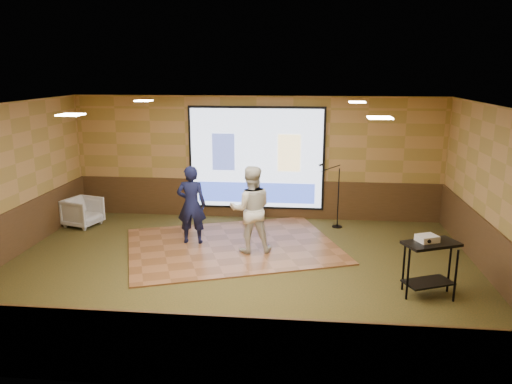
# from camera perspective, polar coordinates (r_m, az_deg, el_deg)

# --- Properties ---
(ground) EXTENTS (9.00, 9.00, 0.00)m
(ground) POSITION_cam_1_polar(r_m,az_deg,el_deg) (9.28, -2.17, -9.04)
(ground) COLOR #2D3518
(ground) RESTS_ON ground
(room_shell) EXTENTS (9.04, 7.04, 3.02)m
(room_shell) POSITION_cam_1_polar(r_m,az_deg,el_deg) (8.69, -2.30, 3.79)
(room_shell) COLOR tan
(room_shell) RESTS_ON ground
(wainscot_back) EXTENTS (9.00, 0.04, 0.95)m
(wainscot_back) POSITION_cam_1_polar(r_m,az_deg,el_deg) (12.41, 0.04, -0.77)
(wainscot_back) COLOR #432E16
(wainscot_back) RESTS_ON ground
(wainscot_front) EXTENTS (9.00, 0.04, 0.95)m
(wainscot_front) POSITION_cam_1_polar(r_m,az_deg,el_deg) (6.02, -7.04, -17.69)
(wainscot_front) COLOR #432E16
(wainscot_front) RESTS_ON ground
(wainscot_left) EXTENTS (0.04, 7.00, 0.95)m
(wainscot_left) POSITION_cam_1_polar(r_m,az_deg,el_deg) (10.68, -26.84, -4.77)
(wainscot_left) COLOR #432E16
(wainscot_left) RESTS_ON ground
(wainscot_right) EXTENTS (0.04, 7.00, 0.95)m
(wainscot_right) POSITION_cam_1_polar(r_m,az_deg,el_deg) (9.60, 25.53, -6.62)
(wainscot_right) COLOR #432E16
(wainscot_right) RESTS_ON ground
(projector_screen) EXTENTS (3.32, 0.06, 2.52)m
(projector_screen) POSITION_cam_1_polar(r_m,az_deg,el_deg) (12.15, 0.02, 3.74)
(projector_screen) COLOR black
(projector_screen) RESTS_ON room_shell
(downlight_nw) EXTENTS (0.32, 0.32, 0.02)m
(downlight_nw) POSITION_cam_1_polar(r_m,az_deg,el_deg) (10.84, -12.73, 10.14)
(downlight_nw) COLOR #FFE5BF
(downlight_nw) RESTS_ON room_shell
(downlight_ne) EXTENTS (0.32, 0.32, 0.02)m
(downlight_ne) POSITION_cam_1_polar(r_m,az_deg,el_deg) (10.33, 11.48, 10.03)
(downlight_ne) COLOR #FFE5BF
(downlight_ne) RESTS_ON room_shell
(downlight_sw) EXTENTS (0.32, 0.32, 0.02)m
(downlight_sw) POSITION_cam_1_polar(r_m,az_deg,el_deg) (7.79, -20.43, 8.27)
(downlight_sw) COLOR #FFE5BF
(downlight_sw) RESTS_ON room_shell
(downlight_se) EXTENTS (0.32, 0.32, 0.02)m
(downlight_se) POSITION_cam_1_polar(r_m,az_deg,el_deg) (7.06, 13.97, 8.24)
(downlight_se) COLOR #FFE5BF
(downlight_se) RESTS_ON room_shell
(dance_floor) EXTENTS (5.08, 4.48, 0.03)m
(dance_floor) POSITION_cam_1_polar(r_m,az_deg,el_deg) (10.52, -2.69, -6.15)
(dance_floor) COLOR brown
(dance_floor) RESTS_ON ground
(player_left) EXTENTS (0.63, 0.44, 1.66)m
(player_left) POSITION_cam_1_polar(r_m,az_deg,el_deg) (10.50, -7.39, -1.45)
(player_left) COLOR #12163A
(player_left) RESTS_ON dance_floor
(player_right) EXTENTS (0.96, 0.80, 1.75)m
(player_right) POSITION_cam_1_polar(r_m,az_deg,el_deg) (9.90, -0.60, -1.99)
(player_right) COLOR silver
(player_right) RESTS_ON dance_floor
(av_table) EXTENTS (0.87, 0.46, 0.92)m
(av_table) POSITION_cam_1_polar(r_m,az_deg,el_deg) (8.59, 19.27, -7.23)
(av_table) COLOR black
(av_table) RESTS_ON ground
(projector) EXTENTS (0.39, 0.36, 0.10)m
(projector) POSITION_cam_1_polar(r_m,az_deg,el_deg) (8.49, 18.97, -5.03)
(projector) COLOR white
(projector) RESTS_ON av_table
(mic_stand) EXTENTS (0.60, 0.24, 1.52)m
(mic_stand) POSITION_cam_1_polar(r_m,az_deg,el_deg) (11.78, 9.07, -1.66)
(mic_stand) COLOR black
(mic_stand) RESTS_ON ground
(banquet_chair) EXTENTS (0.92, 0.91, 0.68)m
(banquet_chair) POSITION_cam_1_polar(r_m,az_deg,el_deg) (12.45, -19.18, -2.17)
(banquet_chair) COLOR gray
(banquet_chair) RESTS_ON ground
(duffel_bag) EXTENTS (0.48, 0.33, 0.29)m
(duffel_bag) POSITION_cam_1_polar(r_m,az_deg,el_deg) (12.28, -0.28, -2.52)
(duffel_bag) COLOR black
(duffel_bag) RESTS_ON ground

